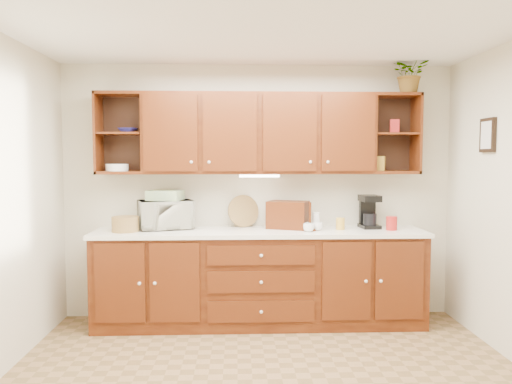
{
  "coord_description": "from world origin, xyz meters",
  "views": [
    {
      "loc": [
        -0.22,
        -3.42,
        1.66
      ],
      "look_at": [
        -0.05,
        1.15,
        1.34
      ],
      "focal_mm": 35.0,
      "sensor_mm": 36.0,
      "label": 1
    }
  ],
  "objects": [
    {
      "name": "ceiling",
      "position": [
        0.0,
        0.0,
        2.6
      ],
      "size": [
        4.0,
        4.0,
        0.0
      ],
      "primitive_type": "plane",
      "rotation": [
        3.14,
        0.0,
        0.0
      ],
      "color": "white",
      "rests_on": "back_wall"
    },
    {
      "name": "back_wall",
      "position": [
        0.0,
        1.75,
        1.3
      ],
      "size": [
        4.0,
        0.0,
        4.0
      ],
      "primitive_type": "plane",
      "rotation": [
        1.57,
        0.0,
        0.0
      ],
      "color": "beige",
      "rests_on": "floor"
    },
    {
      "name": "base_cabinets",
      "position": [
        0.0,
        1.45,
        0.45
      ],
      "size": [
        3.2,
        0.6,
        0.9
      ],
      "primitive_type": "cube",
      "color": "#371206",
      "rests_on": "floor"
    },
    {
      "name": "countertop",
      "position": [
        0.0,
        1.44,
        0.92
      ],
      "size": [
        3.24,
        0.64,
        0.04
      ],
      "primitive_type": "cube",
      "color": "white",
      "rests_on": "base_cabinets"
    },
    {
      "name": "upper_cabinets",
      "position": [
        0.01,
        1.59,
        1.89
      ],
      "size": [
        3.2,
        0.33,
        0.8
      ],
      "color": "#371206",
      "rests_on": "back_wall"
    },
    {
      "name": "undercabinet_light",
      "position": [
        0.0,
        1.53,
        1.47
      ],
      "size": [
        0.4,
        0.05,
        0.02
      ],
      "primitive_type": "cube",
      "color": "white",
      "rests_on": "upper_cabinets"
    },
    {
      "name": "framed_picture",
      "position": [
        1.98,
        0.9,
        1.85
      ],
      "size": [
        0.03,
        0.24,
        0.3
      ],
      "primitive_type": "cube",
      "color": "black",
      "rests_on": "right_wall"
    },
    {
      "name": "wicker_basket",
      "position": [
        -1.3,
        1.4,
        1.01
      ],
      "size": [
        0.28,
        0.28,
        0.15
      ],
      "primitive_type": "cylinder",
      "rotation": [
        0.0,
        0.0,
        0.08
      ],
      "color": "olive",
      "rests_on": "countertop"
    },
    {
      "name": "microwave",
      "position": [
        -0.94,
        1.58,
        1.08
      ],
      "size": [
        0.61,
        0.5,
        0.29
      ],
      "primitive_type": "imported",
      "rotation": [
        0.0,
        0.0,
        0.33
      ],
      "color": "beige",
      "rests_on": "countertop"
    },
    {
      "name": "towel_stack",
      "position": [
        -0.94,
        1.58,
        1.28
      ],
      "size": [
        0.38,
        0.31,
        0.1
      ],
      "primitive_type": "cube",
      "rotation": [
        0.0,
        0.0,
        -0.24
      ],
      "color": "#E5EB6E",
      "rests_on": "microwave"
    },
    {
      "name": "wine_bottle",
      "position": [
        -0.87,
        1.52,
        1.09
      ],
      "size": [
        0.08,
        0.08,
        0.3
      ],
      "primitive_type": "cylinder",
      "rotation": [
        0.0,
        0.0,
        0.29
      ],
      "color": "black",
      "rests_on": "countertop"
    },
    {
      "name": "woven_tray",
      "position": [
        -0.16,
        1.69,
        0.95
      ],
      "size": [
        0.34,
        0.2,
        0.33
      ],
      "primitive_type": "cylinder",
      "rotation": [
        1.36,
        0.0,
        0.36
      ],
      "color": "olive",
      "rests_on": "countertop"
    },
    {
      "name": "bread_box",
      "position": [
        0.29,
        1.55,
        1.08
      ],
      "size": [
        0.46,
        0.37,
        0.28
      ],
      "primitive_type": "cube",
      "rotation": [
        0.0,
        0.0,
        -0.37
      ],
      "color": "#371206",
      "rests_on": "countertop"
    },
    {
      "name": "mug_tree",
      "position": [
        0.49,
        1.39,
        0.98
      ],
      "size": [
        0.24,
        0.25,
        0.28
      ],
      "rotation": [
        0.0,
        0.0,
        0.18
      ],
      "color": "#371206",
      "rests_on": "countertop"
    },
    {
      "name": "canister_red",
      "position": [
        1.3,
        1.39,
        1.01
      ],
      "size": [
        0.13,
        0.13,
        0.14
      ],
      "primitive_type": "cylinder",
      "rotation": [
        0.0,
        0.0,
        -0.21
      ],
      "color": "#A01A17",
      "rests_on": "countertop"
    },
    {
      "name": "canister_white",
      "position": [
        0.56,
        1.45,
        1.03
      ],
      "size": [
        0.09,
        0.09,
        0.17
      ],
      "primitive_type": "cylinder",
      "rotation": [
        0.0,
        0.0,
        -0.36
      ],
      "color": "white",
      "rests_on": "countertop"
    },
    {
      "name": "canister_yellow",
      "position": [
        0.8,
        1.46,
        1.0
      ],
      "size": [
        0.1,
        0.1,
        0.12
      ],
      "primitive_type": "cylinder",
      "rotation": [
        0.0,
        0.0,
        -0.12
      ],
      "color": "gold",
      "rests_on": "countertop"
    },
    {
      "name": "coffee_maker",
      "position": [
        1.12,
        1.56,
        1.1
      ],
      "size": [
        0.19,
        0.24,
        0.33
      ],
      "rotation": [
        0.0,
        0.0,
        0.07
      ],
      "color": "black",
      "rests_on": "countertop"
    },
    {
      "name": "bowl_stack",
      "position": [
        -1.3,
        1.58,
        1.92
      ],
      "size": [
        0.22,
        0.22,
        0.04
      ],
      "primitive_type": "imported",
      "rotation": [
        0.0,
        0.0,
        -0.24
      ],
      "color": "navy",
      "rests_on": "upper_cabinets"
    },
    {
      "name": "plate_stack",
      "position": [
        -1.41,
        1.56,
        1.56
      ],
      "size": [
        0.22,
        0.22,
        0.07
      ],
      "primitive_type": "cylinder",
      "rotation": [
        0.0,
        0.0,
        -0.0
      ],
      "color": "white",
      "rests_on": "upper_cabinets"
    },
    {
      "name": "pantry_box_yellow",
      "position": [
        1.23,
        1.58,
        1.59
      ],
      "size": [
        0.1,
        0.09,
        0.15
      ],
      "primitive_type": "cube",
      "rotation": [
        0.0,
        0.0,
        -0.43
      ],
      "color": "gold",
      "rests_on": "upper_cabinets"
    },
    {
      "name": "pantry_box_red",
      "position": [
        1.37,
        1.58,
        1.97
      ],
      "size": [
        0.11,
        0.1,
        0.13
      ],
      "primitive_type": "cube",
      "rotation": [
        0.0,
        0.0,
        -0.24
      ],
      "color": "#A01A17",
      "rests_on": "upper_cabinets"
    },
    {
      "name": "potted_plant",
      "position": [
        1.51,
        1.55,
        2.48
      ],
      "size": [
        0.42,
        0.38,
        0.39
      ],
      "primitive_type": "imported",
      "rotation": [
        0.0,
        0.0,
        -0.26
      ],
      "color": "#999999",
      "rests_on": "upper_cabinets"
    }
  ]
}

